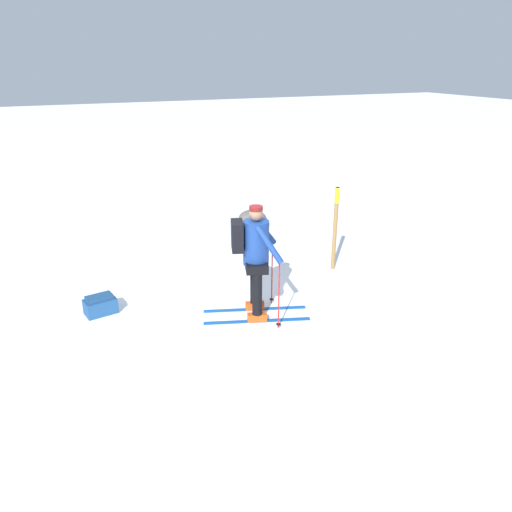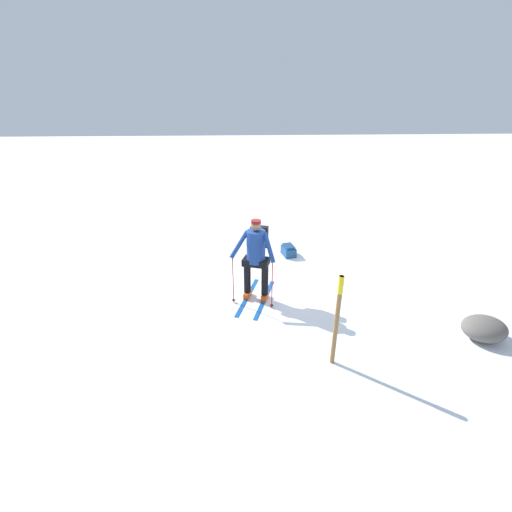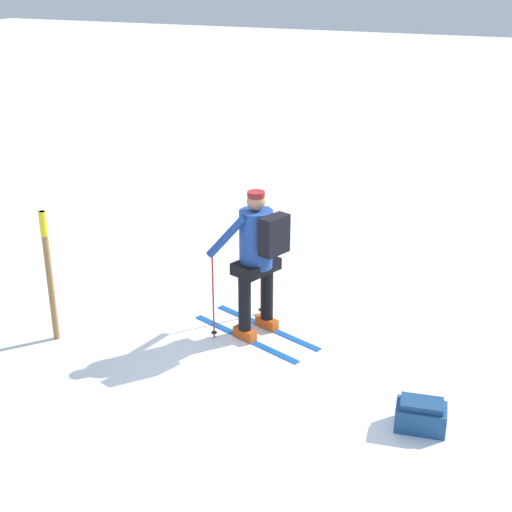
{
  "view_description": "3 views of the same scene",
  "coord_description": "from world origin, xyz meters",
  "px_view_note": "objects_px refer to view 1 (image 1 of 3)",
  "views": [
    {
      "loc": [
        6.93,
        -2.38,
        3.8
      ],
      "look_at": [
        0.56,
        0.44,
        1.01
      ],
      "focal_mm": 35.0,
      "sensor_mm": 36.0,
      "label": 1
    },
    {
      "loc": [
        1.02,
        6.89,
        3.92
      ],
      "look_at": [
        0.56,
        0.44,
        1.01
      ],
      "focal_mm": 24.0,
      "sensor_mm": 36.0,
      "label": 2
    },
    {
      "loc": [
        -6.37,
        -2.73,
        4.16
      ],
      "look_at": [
        0.56,
        0.44,
        1.01
      ],
      "focal_mm": 50.0,
      "sensor_mm": 36.0,
      "label": 3
    }
  ],
  "objects_px": {
    "trail_marker": "(335,223)",
    "rock_boulder": "(253,219)",
    "skier": "(254,253)",
    "dropped_backpack": "(100,305)"
  },
  "relations": [
    {
      "from": "skier",
      "to": "rock_boulder",
      "type": "xyz_separation_m",
      "value": [
        -3.99,
        1.71,
        -0.85
      ]
    },
    {
      "from": "dropped_backpack",
      "to": "trail_marker",
      "type": "distance_m",
      "value": 4.41
    },
    {
      "from": "skier",
      "to": "dropped_backpack",
      "type": "height_order",
      "value": "skier"
    },
    {
      "from": "dropped_backpack",
      "to": "rock_boulder",
      "type": "xyz_separation_m",
      "value": [
        -2.93,
        3.91,
        0.07
      ]
    },
    {
      "from": "skier",
      "to": "dropped_backpack",
      "type": "distance_m",
      "value": 2.61
    },
    {
      "from": "skier",
      "to": "dropped_backpack",
      "type": "bearing_deg",
      "value": -115.69
    },
    {
      "from": "dropped_backpack",
      "to": "trail_marker",
      "type": "bearing_deg",
      "value": 90.54
    },
    {
      "from": "dropped_backpack",
      "to": "trail_marker",
      "type": "height_order",
      "value": "trail_marker"
    },
    {
      "from": "trail_marker",
      "to": "rock_boulder",
      "type": "relative_size",
      "value": 2.07
    },
    {
      "from": "skier",
      "to": "dropped_backpack",
      "type": "xyz_separation_m",
      "value": [
        -1.06,
        -2.2,
        -0.91
      ]
    }
  ]
}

